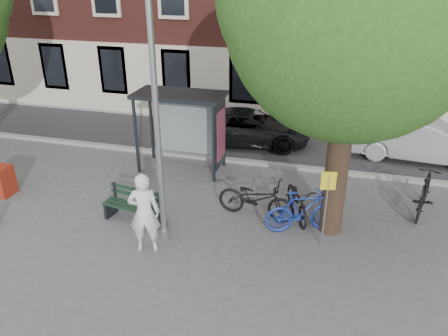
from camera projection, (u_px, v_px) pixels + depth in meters
ground at (165, 238)px, 11.02m from camera, size 90.00×90.00×0.00m
road at (233, 140)px, 17.13m from camera, size 40.00×4.00×0.01m
curb_near at (219, 159)px, 15.36m from camera, size 40.00×0.25×0.12m
curb_far at (244, 123)px, 18.86m from camera, size 40.00×0.25×0.12m
lamppost at (158, 135)px, 9.84m from camera, size 0.28×0.35×6.11m
tree_right at (358, 0)px, 8.89m from camera, size 5.76×5.60×8.20m
bus_shelter at (193, 115)px, 13.94m from camera, size 2.85×1.45×2.62m
painter at (144, 213)px, 10.18m from camera, size 0.85×0.68×2.02m
bench at (133, 207)px, 11.64m from camera, size 1.72×0.78×0.85m
bike_a at (256, 198)px, 11.73m from camera, size 2.22×1.01×1.12m
bike_b at (302, 211)px, 11.08m from camera, size 2.00×1.25×1.16m
bike_c at (297, 200)px, 11.79m from camera, size 1.30×1.98×0.98m
bike_d at (424, 194)px, 11.89m from camera, size 1.08×2.08×1.20m
car_dark at (249, 127)px, 16.60m from camera, size 4.94×2.79×1.30m
car_silver at (420, 139)px, 15.19m from camera, size 4.78×1.97×1.54m
bucket_c at (5, 183)px, 13.37m from camera, size 0.30×0.30×0.36m
notice_sign at (327, 193)px, 10.11m from camera, size 0.34×0.10×2.00m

